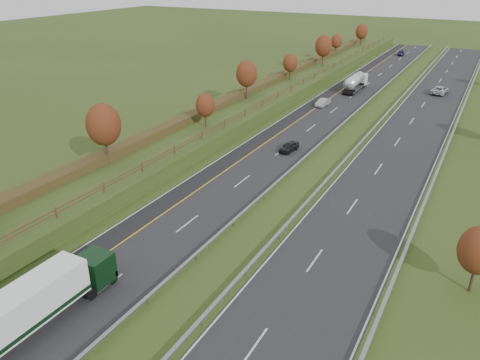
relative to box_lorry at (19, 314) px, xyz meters
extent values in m
plane|color=#324719|center=(7.50, 51.32, -2.33)|extent=(400.00, 400.00, 0.00)
cube|color=black|center=(-0.50, 56.32, -2.31)|extent=(10.50, 200.00, 0.04)
cube|color=black|center=(16.00, 56.32, -2.31)|extent=(10.50, 200.00, 0.04)
cube|color=black|center=(-4.25, 56.32, -2.31)|extent=(3.00, 200.00, 0.04)
cube|color=silver|center=(-5.55, 56.32, -2.28)|extent=(0.15, 200.00, 0.01)
cube|color=gold|center=(-2.75, 56.32, -2.28)|extent=(0.15, 200.00, 0.01)
cube|color=silver|center=(4.55, 56.32, -2.28)|extent=(0.15, 200.00, 0.01)
cube|color=silver|center=(10.95, 56.32, -2.28)|extent=(0.15, 200.00, 0.01)
cube|color=silver|center=(21.05, 56.32, -2.28)|extent=(0.15, 200.00, 0.01)
cube|color=silver|center=(0.75, 7.32, -2.28)|extent=(0.15, 4.00, 0.01)
cube|color=silver|center=(14.75, 7.32, -2.28)|extent=(0.15, 4.00, 0.01)
cube|color=silver|center=(0.75, 19.32, -2.28)|extent=(0.15, 4.00, 0.01)
cube|color=silver|center=(14.75, 19.32, -2.28)|extent=(0.15, 4.00, 0.01)
cube|color=silver|center=(0.75, 31.32, -2.28)|extent=(0.15, 4.00, 0.01)
cube|color=silver|center=(14.75, 31.32, -2.28)|extent=(0.15, 4.00, 0.01)
cube|color=silver|center=(0.75, 43.32, -2.28)|extent=(0.15, 4.00, 0.01)
cube|color=silver|center=(14.75, 43.32, -2.28)|extent=(0.15, 4.00, 0.01)
cube|color=silver|center=(0.75, 55.32, -2.28)|extent=(0.15, 4.00, 0.01)
cube|color=silver|center=(14.75, 55.32, -2.28)|extent=(0.15, 4.00, 0.01)
cube|color=silver|center=(0.75, 67.32, -2.28)|extent=(0.15, 4.00, 0.01)
cube|color=silver|center=(14.75, 67.32, -2.28)|extent=(0.15, 4.00, 0.01)
cube|color=silver|center=(0.75, 79.32, -2.28)|extent=(0.15, 4.00, 0.01)
cube|color=silver|center=(14.75, 79.32, -2.28)|extent=(0.15, 4.00, 0.01)
cube|color=silver|center=(0.75, 91.32, -2.28)|extent=(0.15, 4.00, 0.01)
cube|color=silver|center=(14.75, 91.32, -2.28)|extent=(0.15, 4.00, 0.01)
cube|color=silver|center=(0.75, 103.32, -2.28)|extent=(0.15, 4.00, 0.01)
cube|color=silver|center=(14.75, 103.32, -2.28)|extent=(0.15, 4.00, 0.01)
cube|color=silver|center=(0.75, 115.32, -2.28)|extent=(0.15, 4.00, 0.01)
cube|color=silver|center=(14.75, 115.32, -2.28)|extent=(0.15, 4.00, 0.01)
cube|color=silver|center=(0.75, 127.32, -2.28)|extent=(0.15, 4.00, 0.01)
cube|color=silver|center=(14.75, 127.32, -2.28)|extent=(0.15, 4.00, 0.01)
cube|color=silver|center=(0.75, 139.32, -2.28)|extent=(0.15, 4.00, 0.01)
cube|color=silver|center=(14.75, 139.32, -2.28)|extent=(0.15, 4.00, 0.01)
cube|color=silver|center=(0.75, 151.32, -2.28)|extent=(0.15, 4.00, 0.01)
cube|color=silver|center=(14.75, 151.32, -2.28)|extent=(0.15, 4.00, 0.01)
cube|color=#324719|center=(-13.50, 56.32, -1.33)|extent=(12.00, 200.00, 2.00)
cube|color=#393717|center=(-15.50, 56.32, 0.22)|extent=(2.20, 180.00, 1.10)
cube|color=#422B19|center=(-9.00, 56.32, 0.22)|extent=(0.08, 184.00, 0.10)
cube|color=#422B19|center=(-9.00, 56.32, 0.62)|extent=(0.08, 184.00, 0.10)
cube|color=#422B19|center=(-9.00, 11.32, 0.27)|extent=(0.12, 0.12, 1.20)
cube|color=#422B19|center=(-9.00, 17.82, 0.27)|extent=(0.12, 0.12, 1.20)
cube|color=#422B19|center=(-9.00, 24.32, 0.27)|extent=(0.12, 0.12, 1.20)
cube|color=#422B19|center=(-9.00, 30.82, 0.27)|extent=(0.12, 0.12, 1.20)
cube|color=#422B19|center=(-9.00, 37.32, 0.27)|extent=(0.12, 0.12, 1.20)
cube|color=#422B19|center=(-9.00, 43.82, 0.27)|extent=(0.12, 0.12, 1.20)
cube|color=#422B19|center=(-9.00, 50.32, 0.27)|extent=(0.12, 0.12, 1.20)
cube|color=#422B19|center=(-9.00, 56.82, 0.27)|extent=(0.12, 0.12, 1.20)
cube|color=#422B19|center=(-9.00, 63.32, 0.27)|extent=(0.12, 0.12, 1.20)
cube|color=#422B19|center=(-9.00, 69.82, 0.27)|extent=(0.12, 0.12, 1.20)
cube|color=#422B19|center=(-9.00, 76.32, 0.27)|extent=(0.12, 0.12, 1.20)
cube|color=#422B19|center=(-9.00, 82.82, 0.27)|extent=(0.12, 0.12, 1.20)
cube|color=#422B19|center=(-9.00, 89.32, 0.27)|extent=(0.12, 0.12, 1.20)
cube|color=#422B19|center=(-9.00, 95.82, 0.27)|extent=(0.12, 0.12, 1.20)
cube|color=#422B19|center=(-9.00, 102.32, 0.27)|extent=(0.12, 0.12, 1.20)
cube|color=#422B19|center=(-9.00, 108.82, 0.27)|extent=(0.12, 0.12, 1.20)
cube|color=#422B19|center=(-9.00, 115.32, 0.27)|extent=(0.12, 0.12, 1.20)
cube|color=#422B19|center=(-9.00, 121.82, 0.27)|extent=(0.12, 0.12, 1.20)
cube|color=#422B19|center=(-9.00, 128.32, 0.27)|extent=(0.12, 0.12, 1.20)
cube|color=#422B19|center=(-9.00, 134.82, 0.27)|extent=(0.12, 0.12, 1.20)
cube|color=#422B19|center=(-9.00, 141.32, 0.27)|extent=(0.12, 0.12, 1.20)
cube|color=#422B19|center=(-9.00, 147.82, 0.27)|extent=(0.12, 0.12, 1.20)
cube|color=gray|center=(5.20, 56.32, -1.71)|extent=(0.32, 200.00, 0.18)
cube|color=gray|center=(5.20, 0.32, -2.05)|extent=(0.10, 0.14, 0.56)
cube|color=gray|center=(5.20, 7.32, -2.05)|extent=(0.10, 0.14, 0.56)
cube|color=gray|center=(5.20, 14.32, -2.05)|extent=(0.10, 0.14, 0.56)
cube|color=gray|center=(5.20, 21.32, -2.05)|extent=(0.10, 0.14, 0.56)
cube|color=gray|center=(5.20, 28.32, -2.05)|extent=(0.10, 0.14, 0.56)
cube|color=gray|center=(5.20, 35.32, -2.05)|extent=(0.10, 0.14, 0.56)
cube|color=gray|center=(5.20, 42.32, -2.05)|extent=(0.10, 0.14, 0.56)
cube|color=gray|center=(5.20, 49.32, -2.05)|extent=(0.10, 0.14, 0.56)
cube|color=gray|center=(5.20, 56.32, -2.05)|extent=(0.10, 0.14, 0.56)
cube|color=gray|center=(5.20, 63.32, -2.05)|extent=(0.10, 0.14, 0.56)
cube|color=gray|center=(5.20, 70.32, -2.05)|extent=(0.10, 0.14, 0.56)
cube|color=gray|center=(5.20, 77.32, -2.05)|extent=(0.10, 0.14, 0.56)
cube|color=gray|center=(5.20, 84.32, -2.05)|extent=(0.10, 0.14, 0.56)
cube|color=gray|center=(5.20, 91.32, -2.05)|extent=(0.10, 0.14, 0.56)
cube|color=gray|center=(5.20, 98.32, -2.05)|extent=(0.10, 0.14, 0.56)
cube|color=gray|center=(5.20, 105.32, -2.05)|extent=(0.10, 0.14, 0.56)
cube|color=gray|center=(5.20, 112.32, -2.05)|extent=(0.10, 0.14, 0.56)
cube|color=gray|center=(5.20, 119.32, -2.05)|extent=(0.10, 0.14, 0.56)
cube|color=gray|center=(5.20, 126.32, -2.05)|extent=(0.10, 0.14, 0.56)
cube|color=gray|center=(5.20, 133.32, -2.05)|extent=(0.10, 0.14, 0.56)
cube|color=gray|center=(5.20, 140.32, -2.05)|extent=(0.10, 0.14, 0.56)
cube|color=gray|center=(5.20, 147.32, -2.05)|extent=(0.10, 0.14, 0.56)
cube|color=gray|center=(5.20, 154.32, -2.05)|extent=(0.10, 0.14, 0.56)
cube|color=gray|center=(10.30, 56.32, -1.71)|extent=(0.32, 200.00, 0.18)
cube|color=gray|center=(10.30, 7.32, -2.05)|extent=(0.10, 0.14, 0.56)
cube|color=gray|center=(10.30, 14.32, -2.05)|extent=(0.10, 0.14, 0.56)
cube|color=gray|center=(10.30, 21.32, -2.05)|extent=(0.10, 0.14, 0.56)
cube|color=gray|center=(10.30, 28.32, -2.05)|extent=(0.10, 0.14, 0.56)
cube|color=gray|center=(10.30, 35.32, -2.05)|extent=(0.10, 0.14, 0.56)
cube|color=gray|center=(10.30, 42.32, -2.05)|extent=(0.10, 0.14, 0.56)
cube|color=gray|center=(10.30, 49.32, -2.05)|extent=(0.10, 0.14, 0.56)
cube|color=gray|center=(10.30, 56.32, -2.05)|extent=(0.10, 0.14, 0.56)
cube|color=gray|center=(10.30, 63.32, -2.05)|extent=(0.10, 0.14, 0.56)
cube|color=gray|center=(10.30, 70.32, -2.05)|extent=(0.10, 0.14, 0.56)
cube|color=gray|center=(10.30, 77.32, -2.05)|extent=(0.10, 0.14, 0.56)
cube|color=gray|center=(10.30, 84.32, -2.05)|extent=(0.10, 0.14, 0.56)
cube|color=gray|center=(10.30, 91.32, -2.05)|extent=(0.10, 0.14, 0.56)
cube|color=gray|center=(10.30, 98.32, -2.05)|extent=(0.10, 0.14, 0.56)
cube|color=gray|center=(10.30, 105.32, -2.05)|extent=(0.10, 0.14, 0.56)
cube|color=gray|center=(10.30, 112.32, -2.05)|extent=(0.10, 0.14, 0.56)
cube|color=gray|center=(10.30, 119.32, -2.05)|extent=(0.10, 0.14, 0.56)
cube|color=gray|center=(10.30, 126.32, -2.05)|extent=(0.10, 0.14, 0.56)
cube|color=gray|center=(10.30, 133.32, -2.05)|extent=(0.10, 0.14, 0.56)
cube|color=gray|center=(10.30, 140.32, -2.05)|extent=(0.10, 0.14, 0.56)
cube|color=gray|center=(10.30, 147.32, -2.05)|extent=(0.10, 0.14, 0.56)
cube|color=gray|center=(10.30, 154.32, -2.05)|extent=(0.10, 0.14, 0.56)
cube|color=gray|center=(21.80, 56.32, -1.71)|extent=(0.32, 200.00, 0.18)
cube|color=gray|center=(21.80, 14.32, -2.05)|extent=(0.10, 0.14, 0.56)
cube|color=gray|center=(21.80, 28.32, -2.05)|extent=(0.10, 0.14, 0.56)
cube|color=gray|center=(21.80, 42.32, -2.05)|extent=(0.10, 0.14, 0.56)
cube|color=gray|center=(21.80, 56.32, -2.05)|extent=(0.10, 0.14, 0.56)
cube|color=gray|center=(21.80, 70.32, -2.05)|extent=(0.10, 0.14, 0.56)
cube|color=gray|center=(21.80, 84.32, -2.05)|extent=(0.10, 0.14, 0.56)
cube|color=gray|center=(21.80, 98.32, -2.05)|extent=(0.10, 0.14, 0.56)
cube|color=gray|center=(21.80, 112.32, -2.05)|extent=(0.10, 0.14, 0.56)
cube|color=gray|center=(21.80, 126.32, -2.05)|extent=(0.10, 0.14, 0.56)
cylinder|color=#2D2116|center=(-14.50, 24.32, 1.24)|extent=(0.24, 0.24, 3.15)
ellipsoid|color=#572513|center=(-14.50, 24.32, 4.71)|extent=(4.20, 4.20, 5.25)
cylinder|color=#2D2116|center=(-11.50, 42.32, 0.75)|extent=(0.24, 0.24, 2.16)
ellipsoid|color=#572513|center=(-11.50, 42.32, 3.13)|extent=(2.88, 2.88, 3.60)
cylinder|color=#2D2116|center=(-14.00, 60.32, 1.11)|extent=(0.24, 0.24, 2.88)
ellipsoid|color=#572513|center=(-14.00, 60.32, 4.28)|extent=(3.84, 3.84, 4.80)
cylinder|color=#2D2116|center=(-13.00, 78.32, 0.84)|extent=(0.24, 0.24, 2.34)
ellipsoid|color=#572513|center=(-13.00, 78.32, 3.41)|extent=(3.12, 3.12, 3.90)
cylinder|color=#2D2116|center=(-12.00, 96.32, 1.20)|extent=(0.24, 0.24, 3.06)
ellipsoid|color=#572513|center=(-12.00, 96.32, 4.57)|extent=(4.08, 4.08, 5.10)
cylinder|color=#2D2116|center=(-14.50, 114.32, 0.79)|extent=(0.24, 0.24, 2.25)
ellipsoid|color=#572513|center=(-14.50, 114.32, 3.27)|extent=(3.00, 3.00, 3.75)
cylinder|color=#2D2116|center=(-12.50, 132.32, 1.02)|extent=(0.24, 0.24, 2.70)
ellipsoid|color=#572513|center=(-12.50, 132.32, 3.99)|extent=(3.60, 3.60, 4.50)
cylinder|color=#2D2116|center=(27.50, 21.32, -1.09)|extent=(0.24, 0.24, 2.48)
ellipsoid|color=#572513|center=(27.50, 21.32, 1.63)|extent=(3.30, 3.30, 4.12)
cube|color=black|center=(0.00, 7.19, -0.59)|extent=(2.50, 2.40, 2.50)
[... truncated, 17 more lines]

